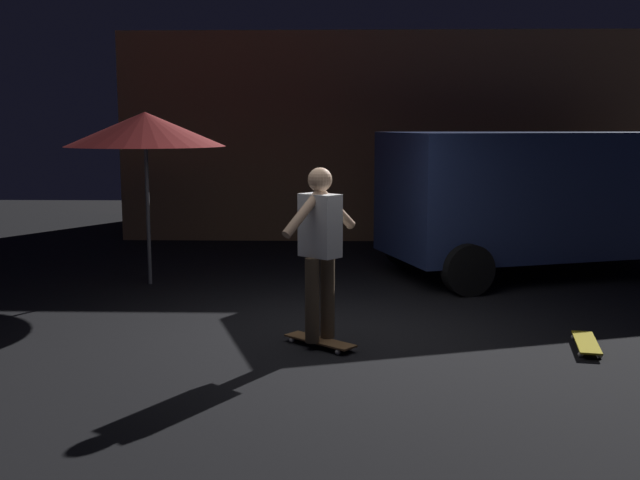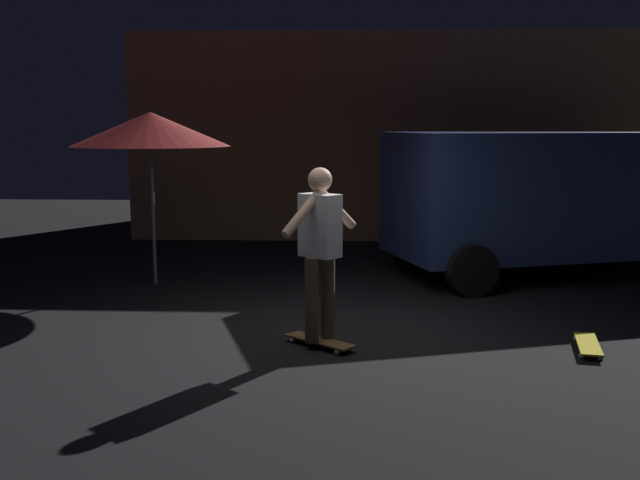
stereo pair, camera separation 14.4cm
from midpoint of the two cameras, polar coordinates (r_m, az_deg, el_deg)
name	(u,v)px [view 1 (the left image)]	position (r m, az deg, el deg)	size (l,w,h in m)	color
ground_plane	(335,339)	(7.80, 0.59, -7.36)	(28.00, 28.00, 0.00)	black
low_building	(396,136)	(16.13, 5.41, 7.69)	(10.39, 4.07, 3.80)	tan
parked_van	(550,194)	(11.43, 16.29, 3.32)	(4.96, 3.36, 2.03)	navy
patio_umbrella	(145,129)	(10.47, -13.20, 7.98)	(2.10, 2.10, 2.30)	slate
skateboard_ridden	(320,341)	(7.53, -0.55, -7.50)	(0.72, 0.66, 0.07)	olive
skateboard_spare	(586,343)	(7.88, 18.62, -7.23)	(0.34, 0.80, 0.07)	gold
skater	(320,241)	(7.32, -0.56, -0.10)	(0.70, 0.81, 1.67)	brown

